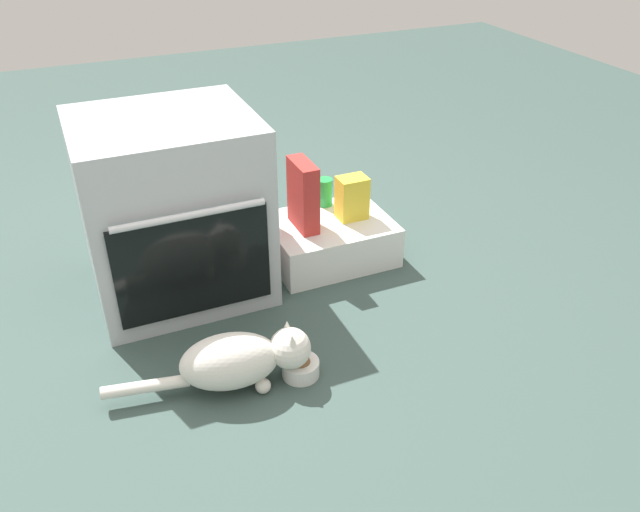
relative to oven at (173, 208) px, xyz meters
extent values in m
plane|color=#384C47|center=(-0.05, -0.46, -0.35)|extent=(8.00, 8.00, 0.00)
cube|color=#B7BABF|center=(0.00, 0.00, 0.00)|extent=(0.63, 0.56, 0.69)
cube|color=black|center=(0.00, -0.28, -0.09)|extent=(0.54, 0.01, 0.38)
cylinder|color=silver|center=(0.00, -0.31, 0.12)|extent=(0.51, 0.02, 0.02)
cube|color=white|center=(0.62, -0.03, -0.26)|extent=(0.50, 0.38, 0.17)
cylinder|color=white|center=(0.24, -0.67, -0.32)|extent=(0.12, 0.12, 0.06)
sphere|color=brown|center=(0.24, -0.67, -0.30)|extent=(0.07, 0.07, 0.07)
ellipsoid|color=silver|center=(0.01, -0.63, -0.24)|extent=(0.34, 0.23, 0.18)
sphere|color=silver|center=(0.20, -0.66, -0.23)|extent=(0.14, 0.14, 0.14)
cone|color=silver|center=(0.21, -0.62, -0.18)|extent=(0.05, 0.05, 0.06)
cone|color=silver|center=(0.20, -0.70, -0.18)|extent=(0.05, 0.05, 0.06)
cylinder|color=silver|center=(-0.25, -0.59, -0.29)|extent=(0.27, 0.08, 0.04)
sphere|color=silver|center=(0.11, -0.59, -0.32)|extent=(0.05, 0.05, 0.05)
sphere|color=silver|center=(0.10, -0.69, -0.32)|extent=(0.05, 0.05, 0.05)
cube|color=#B72D28|center=(0.51, -0.03, -0.03)|extent=(0.07, 0.18, 0.28)
cube|color=yellow|center=(0.72, -0.04, -0.08)|extent=(0.12, 0.09, 0.18)
cylinder|color=green|center=(0.66, 0.11, -0.11)|extent=(0.07, 0.07, 0.12)
camera|label=1|loc=(-0.34, -2.16, 1.11)|focal=36.24mm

